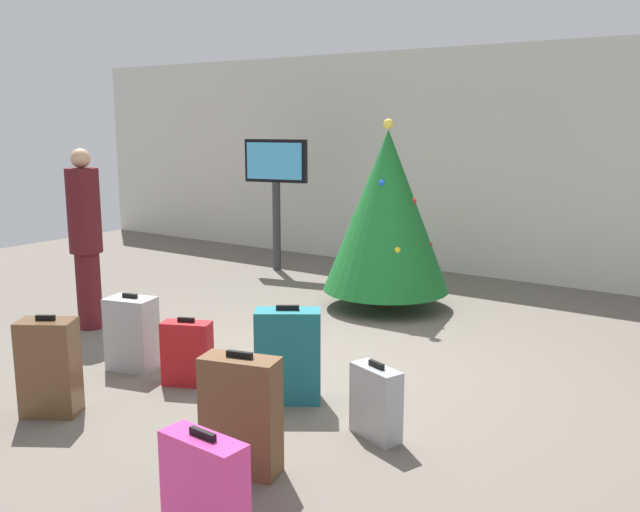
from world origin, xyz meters
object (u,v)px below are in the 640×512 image
(holiday_tree, at_px, (387,211))
(suitcase_4, at_px, (376,402))
(flight_info_kiosk, at_px, (276,178))
(traveller_0, at_px, (85,235))
(suitcase_0, at_px, (49,367))
(suitcase_3, at_px, (241,415))
(suitcase_2, at_px, (205,488))
(suitcase_6, at_px, (288,356))
(suitcase_1, at_px, (187,353))
(suitcase_5, at_px, (132,333))

(holiday_tree, relative_size, suitcase_4, 4.01)
(holiday_tree, relative_size, flight_info_kiosk, 1.15)
(holiday_tree, distance_m, traveller_0, 3.37)
(holiday_tree, distance_m, suitcase_4, 3.64)
(traveller_0, height_order, suitcase_0, traveller_0)
(suitcase_3, relative_size, suitcase_4, 1.44)
(suitcase_2, xyz_separation_m, suitcase_3, (-0.31, 0.66, 0.09))
(suitcase_0, bearing_deg, suitcase_4, 25.19)
(holiday_tree, xyz_separation_m, suitcase_3, (1.21, -4.02, -0.78))
(suitcase_3, bearing_deg, traveller_0, 156.65)
(traveller_0, bearing_deg, holiday_tree, 49.08)
(holiday_tree, distance_m, flight_info_kiosk, 2.60)
(suitcase_0, xyz_separation_m, suitcase_2, (2.09, -0.51, -0.08))
(suitcase_6, bearing_deg, holiday_tree, 104.59)
(suitcase_1, xyz_separation_m, suitcase_5, (-0.69, -0.00, 0.05))
(holiday_tree, relative_size, suitcase_2, 3.64)
(suitcase_1, relative_size, suitcase_4, 1.06)
(suitcase_1, bearing_deg, suitcase_6, 12.08)
(suitcase_0, distance_m, suitcase_3, 1.78)
(suitcase_5, bearing_deg, suitcase_2, -33.06)
(suitcase_5, bearing_deg, traveller_0, 156.47)
(suitcase_4, bearing_deg, suitcase_1, -179.04)
(flight_info_kiosk, bearing_deg, suitcase_1, -61.25)
(suitcase_0, height_order, suitcase_6, suitcase_6)
(suitcase_0, height_order, suitcase_4, suitcase_0)
(suitcase_0, bearing_deg, suitcase_6, 42.27)
(suitcase_0, bearing_deg, holiday_tree, 82.20)
(suitcase_6, bearing_deg, suitcase_1, -167.92)
(suitcase_0, bearing_deg, suitcase_3, 4.51)
(suitcase_3, bearing_deg, holiday_tree, 106.73)
(holiday_tree, bearing_deg, suitcase_6, -75.41)
(suitcase_5, bearing_deg, flight_info_kiosk, 110.89)
(holiday_tree, distance_m, suitcase_5, 3.36)
(suitcase_4, bearing_deg, suitcase_3, -116.47)
(holiday_tree, bearing_deg, suitcase_4, -61.91)
(suitcase_1, height_order, suitcase_6, suitcase_6)
(holiday_tree, distance_m, suitcase_6, 3.14)
(suitcase_0, xyz_separation_m, suitcase_1, (0.42, 1.02, -0.10))
(suitcase_4, bearing_deg, flight_info_kiosk, 134.90)
(traveller_0, relative_size, suitcase_5, 2.76)
(suitcase_3, bearing_deg, flight_info_kiosk, 125.90)
(suitcase_0, bearing_deg, suitcase_1, 67.52)
(traveller_0, relative_size, suitcase_4, 3.46)
(holiday_tree, height_order, suitcase_6, holiday_tree)
(holiday_tree, relative_size, suitcase_3, 2.79)
(traveller_0, xyz_separation_m, suitcase_4, (3.87, -0.57, -0.76))
(flight_info_kiosk, relative_size, traveller_0, 1.01)
(suitcase_2, distance_m, suitcase_4, 1.57)
(suitcase_1, height_order, suitcase_5, suitcase_5)
(suitcase_4, bearing_deg, suitcase_2, -95.17)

